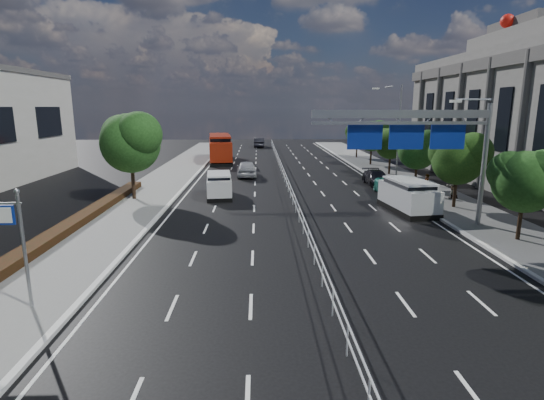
{
  "coord_description": "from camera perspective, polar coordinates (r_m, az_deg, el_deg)",
  "views": [
    {
      "loc": [
        -2.5,
        -14.02,
        6.98
      ],
      "look_at": [
        -1.82,
        6.81,
        2.4
      ],
      "focal_mm": 28.0,
      "sensor_mm": 36.0,
      "label": 1
    }
  ],
  "objects": [
    {
      "name": "parked_car_dark",
      "position": [
        39.86,
        13.89,
        2.91
      ],
      "size": [
        1.91,
        4.59,
        1.33
      ],
      "primitive_type": "imported",
      "rotation": [
        0.0,
        0.0,
        0.01
      ],
      "color": "black",
      "rests_on": "ground"
    },
    {
      "name": "far_tree_f",
      "position": [
        45.75,
        15.75,
        7.56
      ],
      "size": [
        3.52,
        3.28,
        5.02
      ],
      "color": "black",
      "rests_on": "ground"
    },
    {
      "name": "parked_car_teal",
      "position": [
        35.22,
        16.02,
        1.7
      ],
      "size": [
        3.07,
        5.57,
        1.48
      ],
      "primitive_type": "imported",
      "rotation": [
        0.0,
        0.0,
        -0.12
      ],
      "color": "#197061",
      "rests_on": "ground"
    },
    {
      "name": "near_car_silver",
      "position": [
        43.55,
        -3.43,
        4.24
      ],
      "size": [
        2.15,
        4.91,
        1.65
      ],
      "primitive_type": "imported",
      "rotation": [
        0.0,
        0.0,
        3.19
      ],
      "color": "#A0A1A7",
      "rests_on": "ground"
    },
    {
      "name": "streetlight_far",
      "position": [
        42.12,
        16.33,
        9.5
      ],
      "size": [
        2.78,
        2.4,
        9.0
      ],
      "color": "gray",
      "rests_on": "ground"
    },
    {
      "name": "near_tree_back",
      "position": [
        33.44,
        -18.44,
        7.7
      ],
      "size": [
        4.84,
        4.51,
        6.69
      ],
      "color": "black",
      "rests_on": "ground"
    },
    {
      "name": "near_car_dark",
      "position": [
        75.97,
        -1.71,
        7.73
      ],
      "size": [
        1.9,
        4.98,
        1.62
      ],
      "primitive_type": "imported",
      "rotation": [
        0.0,
        0.0,
        3.1
      ],
      "color": "black",
      "rests_on": "ground"
    },
    {
      "name": "far_tree_c",
      "position": [
        25.35,
        31.02,
        2.55
      ],
      "size": [
        3.52,
        3.28,
        4.94
      ],
      "color": "black",
      "rests_on": "ground"
    },
    {
      "name": "silver_minivan",
      "position": [
        30.23,
        17.86,
        0.52
      ],
      "size": [
        2.86,
        5.49,
        2.18
      ],
      "rotation": [
        0.0,
        0.0,
        0.12
      ],
      "color": "black",
      "rests_on": "ground"
    },
    {
      "name": "far_tree_d",
      "position": [
        31.81,
        23.85,
        5.4
      ],
      "size": [
        3.85,
        3.59,
        5.34
      ],
      "color": "black",
      "rests_on": "ground"
    },
    {
      "name": "toilet_sign",
      "position": [
        16.86,
        -31.96,
        -3.38
      ],
      "size": [
        1.62,
        0.18,
        4.34
      ],
      "color": "gray",
      "rests_on": "ground"
    },
    {
      "name": "white_minivan",
      "position": [
        33.77,
        -7.13,
        1.99
      ],
      "size": [
        2.33,
        4.56,
        1.91
      ],
      "rotation": [
        0.0,
        0.0,
        0.1
      ],
      "color": "black",
      "rests_on": "ground"
    },
    {
      "name": "far_tree_h",
      "position": [
        60.2,
        11.46,
        8.77
      ],
      "size": [
        3.41,
        3.18,
        4.91
      ],
      "color": "black",
      "rests_on": "ground"
    },
    {
      "name": "pedestrian_b",
      "position": [
        35.1,
        23.13,
        1.72
      ],
      "size": [
        0.96,
        0.77,
        1.89
      ],
      "primitive_type": "imported",
      "rotation": [
        0.0,
        0.0,
        3.08
      ],
      "color": "gray",
      "rests_on": "sidewalk_far"
    },
    {
      "name": "median_fence",
      "position": [
        37.17,
        2.01,
        2.39
      ],
      "size": [
        0.05,
        85.0,
        1.02
      ],
      "color": "silver",
      "rests_on": "ground"
    },
    {
      "name": "sidewalk_near",
      "position": [
        18.04,
        -32.43,
        -12.18
      ],
      "size": [
        5.0,
        140.0,
        0.14
      ],
      "primitive_type": "cube",
      "color": "slate",
      "rests_on": "ground"
    },
    {
      "name": "hedge_near",
      "position": [
        22.85,
        -30.17,
        -6.19
      ],
      "size": [
        1.0,
        36.0,
        0.44
      ],
      "primitive_type": "cube",
      "color": "black",
      "rests_on": "sidewalk_near"
    },
    {
      "name": "red_bus",
      "position": [
        56.35,
        -7.01,
        7.03
      ],
      "size": [
        3.99,
        11.77,
        3.45
      ],
      "rotation": [
        0.0,
        0.0,
        0.11
      ],
      "color": "black",
      "rests_on": "ground"
    },
    {
      "name": "ground",
      "position": [
        15.86,
        7.6,
        -13.84
      ],
      "size": [
        160.0,
        160.0,
        0.0
      ],
      "primitive_type": "plane",
      "color": "black",
      "rests_on": "ground"
    },
    {
      "name": "far_tree_e",
      "position": [
        38.68,
        19.08,
        6.64
      ],
      "size": [
        3.63,
        3.38,
        5.13
      ],
      "color": "black",
      "rests_on": "ground"
    },
    {
      "name": "overhead_gantry",
      "position": [
        25.82,
        19.32,
        8.66
      ],
      "size": [
        10.24,
        0.38,
        7.45
      ],
      "color": "gray",
      "rests_on": "ground"
    },
    {
      "name": "far_tree_g",
      "position": [
        52.91,
        13.34,
        8.57
      ],
      "size": [
        3.96,
        3.69,
        5.45
      ],
      "color": "black",
      "rests_on": "ground"
    },
    {
      "name": "kerb_near",
      "position": [
        16.93,
        -24.94,
        -12.93
      ],
      "size": [
        0.25,
        140.0,
        0.15
      ],
      "primitive_type": "cube",
      "color": "silver",
      "rests_on": "ground"
    },
    {
      "name": "pedestrian_a",
      "position": [
        35.76,
        20.02,
        1.98
      ],
      "size": [
        0.72,
        0.7,
        1.67
      ],
      "primitive_type": "imported",
      "rotation": [
        0.0,
        0.0,
        3.85
      ],
      "color": "gray",
      "rests_on": "sidewalk_far"
    }
  ]
}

